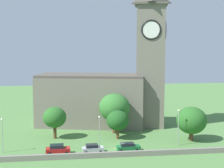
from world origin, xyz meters
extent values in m
plane|color=#517F42|center=(0.00, 15.00, 0.00)|extent=(200.00, 200.00, 0.00)
cube|color=slate|center=(-4.23, 22.19, 6.46)|extent=(29.88, 17.94, 12.92)
cube|color=#524C43|center=(-4.23, 22.19, 13.27)|extent=(29.67, 16.99, 0.70)
cube|color=slate|center=(11.12, 18.75, 15.72)|extent=(8.52, 8.52, 31.43)
cube|color=#5B554B|center=(11.12, 18.75, 31.68)|extent=(9.88, 9.88, 0.50)
cylinder|color=white|center=(10.33, 15.21, 25.15)|extent=(4.48, 1.12, 4.57)
torus|color=black|center=(10.33, 15.21, 25.15)|extent=(4.95, 1.49, 4.98)
cylinder|color=white|center=(14.66, 17.96, 25.15)|extent=(1.12, 4.48, 4.57)
torus|color=black|center=(14.66, 17.96, 25.15)|extent=(1.49, 4.95, 4.98)
cube|color=gray|center=(0.00, -5.24, 0.52)|extent=(51.90, 0.70, 1.05)
cube|color=red|center=(-12.41, -1.97, 0.79)|extent=(4.75, 1.91, 0.88)
cube|color=#1E232B|center=(-12.64, -1.98, 1.58)|extent=(2.67, 1.66, 0.70)
cylinder|color=black|center=(-10.81, -1.03, 0.35)|extent=(0.71, 0.34, 0.70)
cylinder|color=black|center=(-10.79, -2.88, 0.35)|extent=(0.71, 0.34, 0.70)
cylinder|color=black|center=(-14.03, -1.06, 0.35)|extent=(0.71, 0.34, 0.70)
cylinder|color=black|center=(-14.01, -2.92, 0.35)|extent=(0.71, 0.34, 0.70)
cube|color=silver|center=(-5.55, -1.93, 0.69)|extent=(4.31, 2.04, 0.77)
cube|color=#1E232B|center=(-5.76, -1.94, 1.39)|extent=(2.44, 1.72, 0.61)
cylinder|color=black|center=(-4.16, -0.95, 0.31)|extent=(0.63, 0.36, 0.62)
cylinder|color=black|center=(-4.07, -2.76, 0.31)|extent=(0.63, 0.36, 0.62)
cylinder|color=black|center=(-7.03, -1.09, 0.31)|extent=(0.63, 0.36, 0.62)
cylinder|color=black|center=(-6.93, -2.91, 0.31)|extent=(0.63, 0.36, 0.62)
cube|color=#1E6B38|center=(1.67, -1.87, 0.70)|extent=(4.80, 1.87, 0.78)
cube|color=#1E232B|center=(1.43, -1.88, 1.39)|extent=(2.70, 1.60, 0.61)
cylinder|color=black|center=(3.26, -0.96, 0.31)|extent=(0.63, 0.33, 0.62)
cylinder|color=black|center=(3.31, -2.70, 0.31)|extent=(0.63, 0.33, 0.62)
cylinder|color=black|center=(0.03, -1.05, 0.31)|extent=(0.63, 0.33, 0.62)
cylinder|color=black|center=(0.08, -2.79, 0.31)|extent=(0.63, 0.33, 0.62)
cylinder|color=#9EA0A5|center=(-23.34, 0.22, 3.30)|extent=(0.14, 0.14, 6.60)
sphere|color=#F4EFCC|center=(-23.34, 0.22, 6.82)|extent=(0.44, 0.44, 0.44)
cylinder|color=#9EA0A5|center=(-3.99, 0.43, 3.23)|extent=(0.14, 0.14, 6.46)
sphere|color=#F4EFCC|center=(-3.99, 0.43, 6.68)|extent=(0.44, 0.44, 0.44)
cylinder|color=#9EA0A5|center=(12.85, 0.43, 3.69)|extent=(0.14, 0.14, 7.38)
sphere|color=#F4EFCC|center=(12.85, 0.43, 7.60)|extent=(0.44, 0.44, 0.44)
cylinder|color=brown|center=(0.80, 7.19, 1.20)|extent=(0.72, 0.72, 2.39)
ellipsoid|color=#1E511E|center=(0.80, 7.19, 4.31)|extent=(5.11, 5.11, 4.60)
cylinder|color=brown|center=(16.94, 3.60, 1.07)|extent=(0.95, 0.95, 2.14)
ellipsoid|color=#286023|center=(16.94, 3.60, 4.67)|extent=(6.76, 6.76, 6.08)
cylinder|color=brown|center=(-13.43, 9.52, 1.47)|extent=(0.75, 0.75, 2.94)
ellipsoid|color=#286023|center=(-13.43, 9.52, 4.94)|extent=(5.33, 5.33, 4.80)
cylinder|color=brown|center=(0.81, 12.63, 1.75)|extent=(1.05, 1.05, 3.50)
ellipsoid|color=#33702D|center=(0.81, 12.63, 6.32)|extent=(7.53, 7.53, 6.77)
camera|label=1|loc=(-10.25, -67.44, 21.29)|focal=54.25mm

